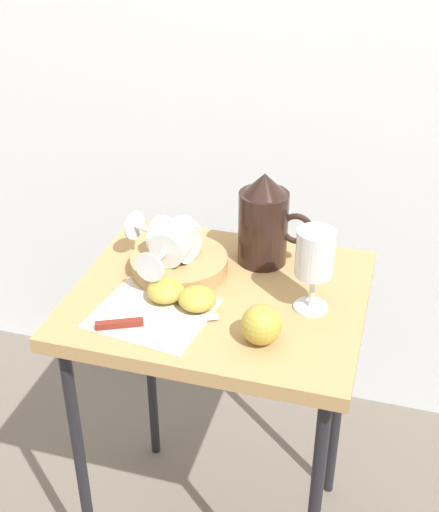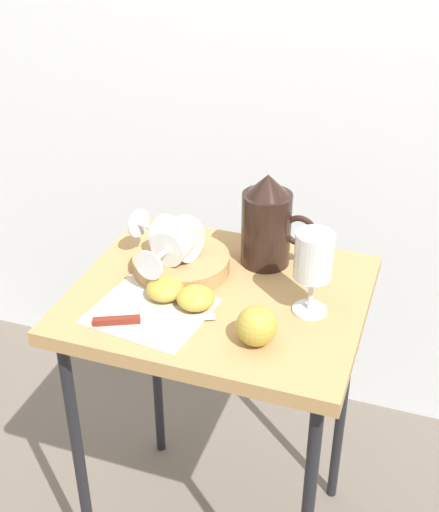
# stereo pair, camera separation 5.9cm
# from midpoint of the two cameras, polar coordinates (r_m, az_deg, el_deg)

# --- Properties ---
(curtain_drape) EXTENTS (2.40, 0.03, 1.85)m
(curtain_drape) POSITION_cam_midpoint_polar(r_m,az_deg,el_deg) (1.73, 4.38, 13.71)
(curtain_drape) COLOR white
(curtain_drape) RESTS_ON ground_plane
(table) EXTENTS (0.56, 0.47, 0.70)m
(table) POSITION_cam_midpoint_polar(r_m,az_deg,el_deg) (1.37, -1.25, -5.51)
(table) COLOR #AD8451
(table) RESTS_ON ground_plane
(linen_napkin) EXTENTS (0.23, 0.21, 0.00)m
(linen_napkin) POSITION_cam_midpoint_polar(r_m,az_deg,el_deg) (1.27, -6.91, -4.77)
(linen_napkin) COLOR beige
(linen_napkin) RESTS_ON table
(basket_tray) EXTENTS (0.20, 0.20, 0.03)m
(basket_tray) POSITION_cam_midpoint_polar(r_m,az_deg,el_deg) (1.38, -4.59, -0.71)
(basket_tray) COLOR #AD8451
(basket_tray) RESTS_ON table
(pitcher) EXTENTS (0.15, 0.10, 0.20)m
(pitcher) POSITION_cam_midpoint_polar(r_m,az_deg,el_deg) (1.38, 2.47, 2.46)
(pitcher) COLOR black
(pitcher) RESTS_ON table
(wine_glass_upright) EXTENTS (0.07, 0.07, 0.16)m
(wine_glass_upright) POSITION_cam_midpoint_polar(r_m,az_deg,el_deg) (1.23, 6.54, -0.17)
(wine_glass_upright) COLOR silver
(wine_glass_upright) RESTS_ON table
(wine_glass_tipped_near) EXTENTS (0.09, 0.16, 0.07)m
(wine_glass_tipped_near) POSITION_cam_midpoint_polar(r_m,az_deg,el_deg) (1.35, -5.00, 1.10)
(wine_glass_tipped_near) COLOR silver
(wine_glass_tipped_near) RESTS_ON basket_tray
(wine_glass_tipped_far) EXTENTS (0.16, 0.11, 0.08)m
(wine_glass_tipped_far) POSITION_cam_midpoint_polar(r_m,az_deg,el_deg) (1.36, -5.18, 1.43)
(wine_glass_tipped_far) COLOR silver
(wine_glass_tipped_far) RESTS_ON basket_tray
(apple_half_left) EXTENTS (0.07, 0.07, 0.04)m
(apple_half_left) POSITION_cam_midpoint_polar(r_m,az_deg,el_deg) (1.29, -5.82, -2.89)
(apple_half_left) COLOR #B29938
(apple_half_left) RESTS_ON linen_napkin
(apple_half_right) EXTENTS (0.07, 0.07, 0.04)m
(apple_half_right) POSITION_cam_midpoint_polar(r_m,az_deg,el_deg) (1.26, -3.21, -3.58)
(apple_half_right) COLOR #B29938
(apple_half_right) RESTS_ON linen_napkin
(apple_whole) EXTENTS (0.07, 0.07, 0.07)m
(apple_whole) POSITION_cam_midpoint_polar(r_m,az_deg,el_deg) (1.18, 2.05, -5.75)
(apple_whole) COLOR #B29938
(apple_whole) RESTS_ON table
(knife) EXTENTS (0.21, 0.11, 0.01)m
(knife) POSITION_cam_midpoint_polar(r_m,az_deg,el_deg) (1.24, -8.09, -5.52)
(knife) COLOR silver
(knife) RESTS_ON linen_napkin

